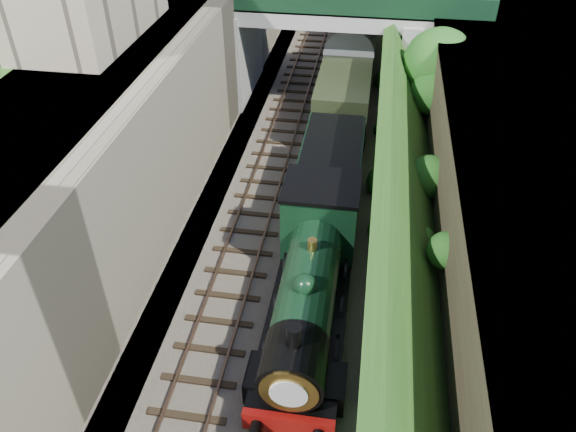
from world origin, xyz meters
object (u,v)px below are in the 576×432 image
object	(u,v)px
road_bridge	(347,35)
tree	(440,67)
tender	(331,175)
locomotive	(310,282)

from	to	relation	value
road_bridge	tree	size ratio (longest dim) A/B	2.42
road_bridge	tender	bearing A→B (deg)	-88.69
road_bridge	tree	bearing A→B (deg)	-47.02
tree	locomotive	distance (m)	14.33
locomotive	tree	bearing A→B (deg)	70.41
locomotive	road_bridge	bearing A→B (deg)	90.79
tree	tender	world-z (taller)	tree
locomotive	tender	world-z (taller)	locomotive
road_bridge	locomotive	distance (m)	18.71
road_bridge	tree	distance (m)	7.31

